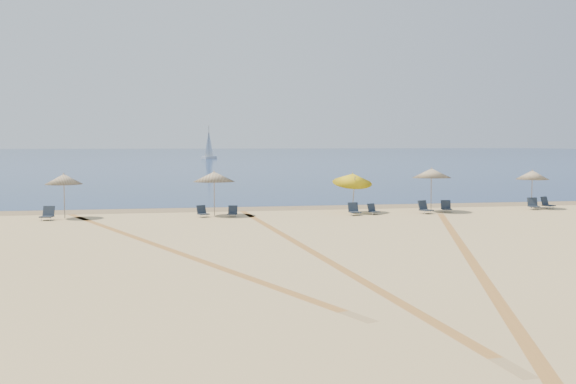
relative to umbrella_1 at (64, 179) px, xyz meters
name	(u,v)px	position (x,y,z in m)	size (l,w,h in m)	color
ground	(429,305)	(12.01, -20.71, -2.09)	(160.00, 160.00, 0.00)	tan
ocean	(192,154)	(12.01, 204.29, -2.09)	(500.00, 500.00, 0.00)	#0C2151
wet_sand	(277,208)	(12.01, 3.29, -2.09)	(500.00, 500.00, 0.00)	olive
umbrella_1	(64,179)	(0.00, 0.00, 0.00)	(1.96, 1.96, 2.44)	gray
umbrella_2	(214,177)	(7.96, -0.17, 0.06)	(2.31, 2.32, 2.50)	gray
umbrella_3	(353,178)	(15.88, -0.11, -0.10)	(2.28, 2.35, 2.56)	gray
umbrella_4	(432,173)	(20.59, -0.33, 0.16)	(2.28, 2.29, 2.60)	gray
umbrella_5	(532,175)	(27.41, 0.34, -0.03)	(1.97, 1.97, 2.41)	gray
chair_1	(48,214)	(-0.74, -0.68, -1.77)	(0.72, 0.80, 0.73)	black
chair_2	(202,212)	(7.28, -0.68, -1.82)	(0.72, 0.77, 0.63)	black
chair_3	(233,212)	(8.91, -0.83, -1.83)	(0.61, 0.68, 0.60)	black
chair_4	(354,210)	(15.63, -1.31, -1.79)	(0.62, 0.72, 0.70)	black
chair_5	(373,210)	(16.79, -1.14, -1.83)	(0.69, 0.74, 0.61)	black
chair_6	(425,208)	(19.85, -1.17, -1.77)	(0.83, 0.89, 0.74)	black
chair_7	(446,207)	(21.40, -0.63, -1.79)	(0.70, 0.77, 0.68)	black
chair_8	(533,204)	(27.16, -0.26, -1.78)	(0.71, 0.79, 0.71)	black
chair_9	(547,203)	(28.30, 0.12, -1.77)	(0.84, 0.89, 0.73)	black
sailboat_1	(209,149)	(14.33, 126.01, 0.43)	(4.19, 5.50, 8.34)	white
tire_tracks	(296,247)	(10.44, -11.34, -2.09)	(48.34, 42.98, 0.00)	tan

